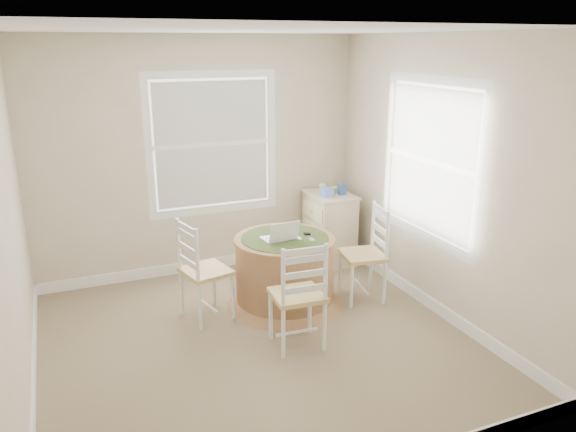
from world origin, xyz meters
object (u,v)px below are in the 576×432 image
round_table (285,268)px  corner_chest (329,228)px  chair_right (363,255)px  laptop (280,237)px  chair_near (297,295)px  chair_left (206,271)px

round_table → corner_chest: bearing=51.2°
round_table → chair_right: (0.77, -0.18, 0.09)m
chair_right → laptop: size_ratio=2.91×
chair_near → round_table: bearing=-101.3°
round_table → chair_right: bearing=-4.6°
chair_left → chair_right: same height
round_table → chair_left: 0.79m
round_table → chair_near: size_ratio=1.23×
chair_right → corner_chest: bearing=-178.6°
chair_left → laptop: chair_left is taller
corner_chest → chair_near: bearing=-124.9°
chair_right → corner_chest: size_ratio=1.13×
chair_left → round_table: bearing=-105.3°
laptop → chair_right: bearing=164.5°
laptop → corner_chest: size_ratio=0.39×
chair_right → corner_chest: 1.04m
corner_chest → chair_left: bearing=-154.4°
chair_near → corner_chest: chair_near is taller
chair_left → corner_chest: bearing=-77.6°
chair_left → chair_right: (1.56, -0.21, 0.00)m
round_table → laptop: laptop is taller
chair_near → chair_right: same height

